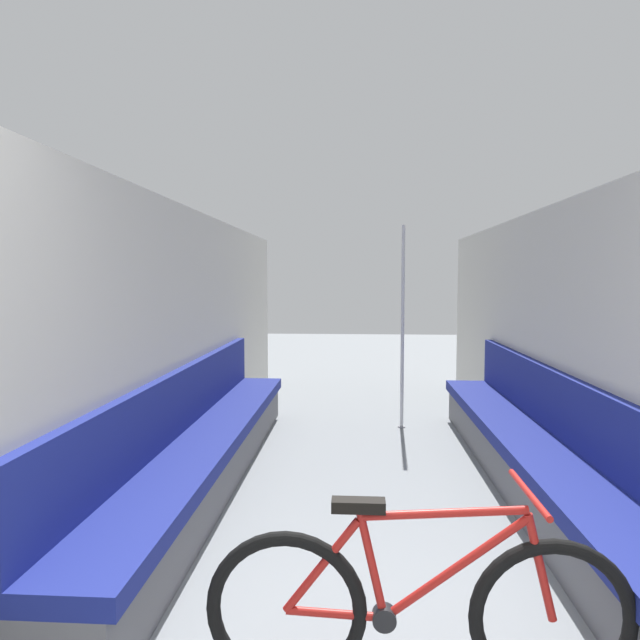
# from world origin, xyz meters

# --- Properties ---
(wall_left) EXTENTS (0.10, 9.05, 2.14)m
(wall_left) POSITION_xyz_m (-1.47, 2.92, 1.07)
(wall_left) COLOR beige
(wall_left) RESTS_ON ground
(wall_right) EXTENTS (0.10, 9.05, 2.14)m
(wall_right) POSITION_xyz_m (1.47, 2.92, 1.07)
(wall_right) COLOR beige
(wall_right) RESTS_ON ground
(bench_seat_row_left) EXTENTS (0.49, 4.50, 0.89)m
(bench_seat_row_left) POSITION_xyz_m (-1.21, 3.03, 0.29)
(bench_seat_row_left) COLOR #5B5B60
(bench_seat_row_left) RESTS_ON ground
(bench_seat_row_right) EXTENTS (0.49, 4.50, 0.89)m
(bench_seat_row_right) POSITION_xyz_m (1.21, 3.03, 0.29)
(bench_seat_row_right) COLOR #5B5B60
(bench_seat_row_right) RESTS_ON ground
(bicycle) EXTENTS (1.60, 0.46, 0.80)m
(bicycle) POSITION_xyz_m (0.15, 0.95, 0.33)
(bicycle) COLOR black
(bicycle) RESTS_ON ground
(grab_pole_near) EXTENTS (0.08, 0.08, 2.12)m
(grab_pole_near) POSITION_xyz_m (0.40, 4.84, 1.03)
(grab_pole_near) COLOR gray
(grab_pole_near) RESTS_ON ground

